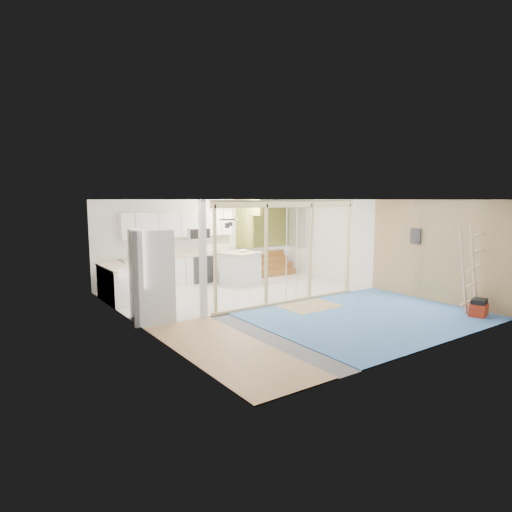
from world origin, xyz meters
TOP-DOWN VIEW (x-y plane):
  - room at (0.00, 0.00)m, footprint 7.01×8.01m
  - floor_overlays at (0.07, 0.06)m, footprint 7.00×8.00m
  - stud_frame at (-0.27, -0.00)m, footprint 4.66×0.14m
  - base_cabinets at (-1.61, 3.36)m, footprint 4.45×2.24m
  - upper_cabinets at (-0.84, 3.82)m, footprint 3.60×0.41m
  - green_partition at (2.04, 3.66)m, footprint 2.25×1.51m
  - pot_rack at (-0.31, 1.89)m, footprint 0.52×0.52m
  - sheathing_panel at (3.48, -2.00)m, footprint 0.02×4.00m
  - electrical_panel at (3.43, -1.40)m, footprint 0.04×0.30m
  - ceiling_light at (1.40, 3.00)m, footprint 0.32×0.32m
  - fridge at (-3.09, 0.45)m, footprint 1.02×0.99m
  - island at (0.60, 2.70)m, footprint 1.29×1.29m
  - bowl at (0.69, 2.70)m, footprint 0.35×0.35m
  - soap_bottle_a at (-2.50, 3.73)m, footprint 0.14×0.14m
  - soap_bottle_b at (0.48, 3.73)m, footprint 0.12×0.12m
  - toolbox at (3.00, -3.40)m, footprint 0.50×0.42m
  - ladder at (3.04, -3.12)m, footprint 1.08×0.09m

SIDE VIEW (x-z plane):
  - floor_overlays at x=0.07m, z-range 0.00..0.02m
  - toolbox at x=3.00m, z-range -0.01..0.40m
  - base_cabinets at x=-1.61m, z-range 0.00..0.93m
  - island at x=0.60m, z-range 0.00..1.00m
  - green_partition at x=2.04m, z-range -0.36..2.24m
  - fridge at x=-3.09m, z-range 0.00..1.98m
  - ladder at x=3.04m, z-range 0.02..2.02m
  - soap_bottle_b at x=0.48m, z-range 0.93..1.12m
  - bowl at x=0.69m, z-range 1.00..1.07m
  - soap_bottle_a at x=-2.50m, z-range 0.93..1.24m
  - sheathing_panel at x=3.48m, z-range 0.00..2.60m
  - room at x=0.00m, z-range 0.00..2.61m
  - stud_frame at x=-0.27m, z-range 0.31..2.91m
  - electrical_panel at x=3.43m, z-range 1.45..1.85m
  - upper_cabinets at x=-0.84m, z-range 1.39..2.25m
  - pot_rack at x=-0.31m, z-range 1.64..2.36m
  - ceiling_light at x=1.40m, z-range 2.50..2.58m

